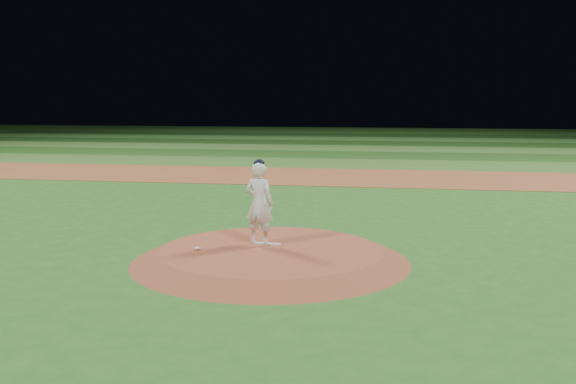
{
  "coord_description": "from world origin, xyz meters",
  "views": [
    {
      "loc": [
        2.48,
        -12.15,
        3.2
      ],
      "look_at": [
        0.0,
        2.0,
        1.1
      ],
      "focal_mm": 40.0,
      "sensor_mm": 36.0,
      "label": 1
    }
  ],
  "objects_px": {
    "pitching_rubber": "(267,244)",
    "rosin_bag": "(197,248)",
    "pitcher_on_mound": "(259,203)",
    "pitchers_mound": "(271,255)"
  },
  "relations": [
    {
      "from": "pitching_rubber",
      "to": "rosin_bag",
      "type": "distance_m",
      "value": 1.44
    },
    {
      "from": "rosin_bag",
      "to": "pitcher_on_mound",
      "type": "height_order",
      "value": "pitcher_on_mound"
    },
    {
      "from": "pitchers_mound",
      "to": "pitching_rubber",
      "type": "bearing_deg",
      "value": 111.88
    },
    {
      "from": "pitchers_mound",
      "to": "pitching_rubber",
      "type": "height_order",
      "value": "pitching_rubber"
    },
    {
      "from": "rosin_bag",
      "to": "pitcher_on_mound",
      "type": "distance_m",
      "value": 1.54
    },
    {
      "from": "pitcher_on_mound",
      "to": "pitching_rubber",
      "type": "bearing_deg",
      "value": 7.9
    },
    {
      "from": "pitching_rubber",
      "to": "pitcher_on_mound",
      "type": "xyz_separation_m",
      "value": [
        -0.15,
        -0.02,
        0.84
      ]
    },
    {
      "from": "pitching_rubber",
      "to": "rosin_bag",
      "type": "relative_size",
      "value": 4.49
    },
    {
      "from": "pitching_rubber",
      "to": "pitcher_on_mound",
      "type": "height_order",
      "value": "pitcher_on_mound"
    },
    {
      "from": "rosin_bag",
      "to": "pitchers_mound",
      "type": "bearing_deg",
      "value": 13.89
    }
  ]
}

